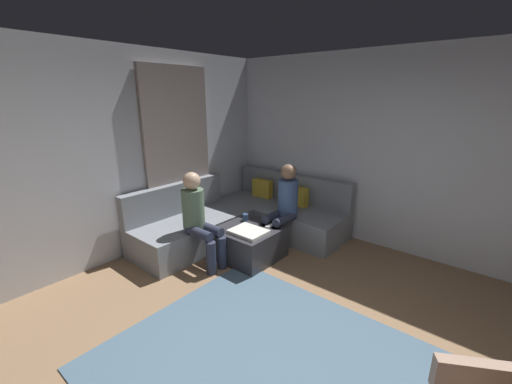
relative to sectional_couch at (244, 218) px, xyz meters
name	(u,v)px	position (x,y,z in m)	size (l,w,h in m)	color
wall_back	(418,156)	(2.08, 1.06, 1.07)	(6.00, 0.12, 2.70)	silver
wall_left	(83,162)	(-0.86, -1.88, 1.07)	(0.12, 6.00, 2.70)	silver
curtain_panel	(178,156)	(-0.76, -0.58, 0.97)	(0.06, 1.10, 2.50)	gray
area_rug	(271,368)	(1.88, -1.78, -0.27)	(2.60, 2.20, 0.01)	slate
sectional_couch	(244,218)	(0.00, 0.00, 0.00)	(2.10, 2.55, 0.87)	gray
ottoman	(249,243)	(0.52, -0.48, -0.07)	(0.76, 0.76, 0.42)	#333338
folded_blanket	(249,232)	(0.62, -0.60, 0.16)	(0.44, 0.36, 0.04)	white
coffee_mug	(245,217)	(0.30, -0.30, 0.19)	(0.08, 0.08, 0.10)	#334C72
game_remote	(270,226)	(0.70, -0.26, 0.15)	(0.05, 0.15, 0.02)	white
person_on_couch_back	(284,204)	(0.70, 0.06, 0.38)	(0.30, 0.60, 1.20)	#2D3347
person_on_couch_side	(199,216)	(0.15, -1.01, 0.38)	(0.60, 0.30, 1.20)	#2D3347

